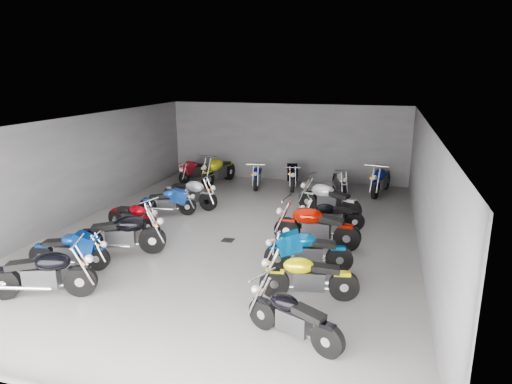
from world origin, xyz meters
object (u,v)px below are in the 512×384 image
at_px(motorcycle_left_d, 133,217).
at_px(motorcycle_back_a, 194,171).
at_px(motorcycle_left_c, 122,234).
at_px(motorcycle_back_b, 218,170).
at_px(motorcycle_right_d, 315,227).
at_px(motorcycle_right_e, 331,216).
at_px(motorcycle_back_c, 257,176).
at_px(drain_grate, 228,240).
at_px(motorcycle_right_b, 308,277).
at_px(motorcycle_right_c, 307,251).
at_px(motorcycle_back_f, 381,180).
at_px(motorcycle_right_f, 328,199).
at_px(motorcycle_left_b, 70,250).
at_px(motorcycle_left_f, 190,193).
at_px(motorcycle_right_a, 293,317).
at_px(motorcycle_left_e, 168,202).
at_px(motorcycle_back_e, 340,182).
at_px(motorcycle_back_d, 292,175).
at_px(motorcycle_left_a, 43,273).

xyz_separation_m(motorcycle_left_d, motorcycle_back_a, (-0.85, 6.31, -0.01)).
bearing_deg(motorcycle_left_c, motorcycle_back_b, 159.87).
relative_size(motorcycle_right_d, motorcycle_back_b, 0.97).
bearing_deg(motorcycle_right_e, motorcycle_back_c, 20.69).
distance_m(drain_grate, motorcycle_right_b, 3.80).
bearing_deg(motorcycle_right_c, motorcycle_back_f, -24.30).
distance_m(motorcycle_right_f, motorcycle_back_a, 6.83).
xyz_separation_m(motorcycle_left_b, motorcycle_right_f, (5.27, 5.72, 0.08)).
bearing_deg(motorcycle_back_a, motorcycle_left_f, 127.74).
bearing_deg(motorcycle_right_f, drain_grate, 165.66).
distance_m(drain_grate, motorcycle_back_c, 6.03).
bearing_deg(motorcycle_right_a, motorcycle_left_e, 65.08).
xyz_separation_m(motorcycle_right_a, motorcycle_right_e, (-0.05, 5.77, -0.00)).
distance_m(motorcycle_left_d, motorcycle_back_b, 6.07).
bearing_deg(motorcycle_right_c, motorcycle_back_e, -13.04).
distance_m(motorcycle_left_e, motorcycle_back_d, 5.53).
bearing_deg(motorcycle_back_d, motorcycle_back_c, -3.49).
bearing_deg(motorcycle_right_f, motorcycle_back_b, 82.46).
relative_size(motorcycle_right_c, motorcycle_back_d, 0.95).
height_order(motorcycle_back_c, motorcycle_back_d, motorcycle_back_d).
height_order(drain_grate, motorcycle_back_d, motorcycle_back_d).
height_order(motorcycle_right_f, motorcycle_back_a, motorcycle_right_f).
xyz_separation_m(motorcycle_right_b, motorcycle_back_c, (-3.48, 8.63, -0.02)).
distance_m(motorcycle_right_b, motorcycle_right_c, 1.32).
bearing_deg(motorcycle_right_a, motorcycle_back_c, 42.18).
distance_m(motorcycle_left_f, motorcycle_right_b, 7.18).
bearing_deg(motorcycle_back_a, motorcycle_left_a, 112.63).
bearing_deg(motorcycle_left_f, motorcycle_right_c, 60.60).
height_order(motorcycle_right_d, motorcycle_back_e, motorcycle_right_d).
relative_size(motorcycle_left_a, motorcycle_left_b, 1.09).
xyz_separation_m(motorcycle_left_f, motorcycle_back_a, (-1.42, 3.63, -0.07)).
bearing_deg(motorcycle_back_c, motorcycle_right_d, 109.60).
distance_m(motorcycle_right_d, motorcycle_back_b, 7.51).
relative_size(drain_grate, motorcycle_right_f, 0.15).
bearing_deg(motorcycle_left_b, motorcycle_left_e, 165.98).
bearing_deg(motorcycle_right_c, motorcycle_left_e, 46.02).
relative_size(motorcycle_right_d, motorcycle_back_c, 1.21).
relative_size(motorcycle_back_d, motorcycle_back_f, 0.96).
bearing_deg(motorcycle_left_d, motorcycle_right_b, 79.97).
bearing_deg(motorcycle_left_a, motorcycle_right_d, 111.16).
distance_m(motorcycle_left_b, motorcycle_right_a, 5.78).
relative_size(motorcycle_left_c, motorcycle_back_f, 0.96).
bearing_deg(motorcycle_right_e, motorcycle_left_a, 120.38).
xyz_separation_m(drain_grate, motorcycle_back_f, (3.92, 6.14, 0.54)).
relative_size(motorcycle_right_f, motorcycle_back_a, 1.16).
xyz_separation_m(motorcycle_left_a, motorcycle_left_c, (0.30, 2.45, 0.01)).
distance_m(motorcycle_left_e, motorcycle_back_e, 6.57).
bearing_deg(motorcycle_left_b, motorcycle_back_c, 156.66).
bearing_deg(motorcycle_right_e, motorcycle_right_f, -7.00).
relative_size(motorcycle_right_b, motorcycle_back_f, 0.90).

